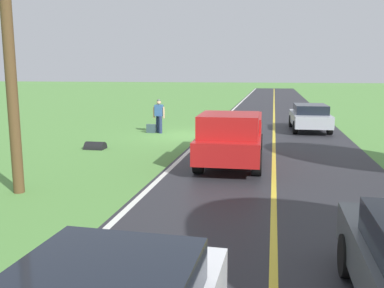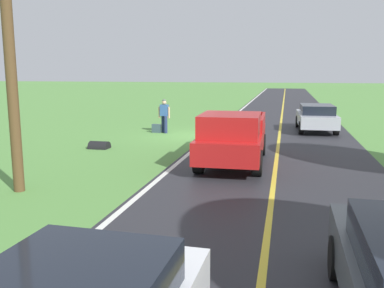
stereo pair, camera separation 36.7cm
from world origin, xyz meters
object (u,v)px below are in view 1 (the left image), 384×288
Objects in this scene: sedan_near_oncoming at (310,117)px; utility_pole_roadside at (9,51)px; suitcase_carried at (151,129)px; pickup_truck_passing at (231,136)px; hitchhiker_walking at (159,114)px.

sedan_near_oncoming is 16.22m from utility_pole_roadside.
suitcase_carried is 8.27m from pickup_truck_passing.
hitchhiker_walking is at bearing -93.82° from utility_pole_roadside.
hitchhiker_walking is at bearing 100.86° from suitcase_carried.
hitchhiker_walking is 3.80× the size of suitcase_carried.
utility_pole_roadside is at bearing 0.84° from suitcase_carried.
utility_pole_roadside is (8.44, 13.55, 2.88)m from sedan_near_oncoming.
pickup_truck_passing is 1.22× the size of sedan_near_oncoming.
suitcase_carried is 0.06× the size of utility_pole_roadside.
suitcase_carried is 11.66m from utility_pole_roadside.
sedan_near_oncoming is (-8.12, -2.41, 0.53)m from suitcase_carried.
pickup_truck_passing is 7.30m from utility_pole_roadside.
utility_pole_roadside is at bearing 86.18° from hitchhiker_walking.
pickup_truck_passing is at bearing 69.99° from sedan_near_oncoming.
sedan_near_oncoming reaches higher than suitcase_carried.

